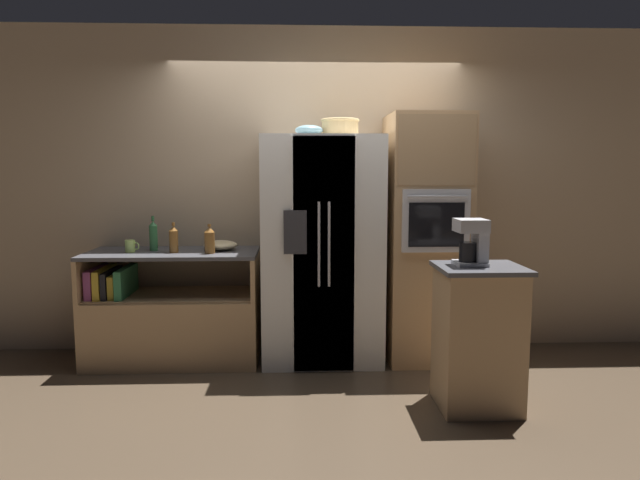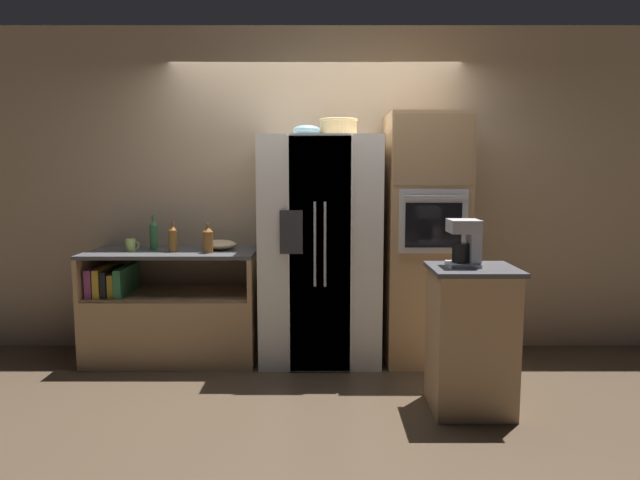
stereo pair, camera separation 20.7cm
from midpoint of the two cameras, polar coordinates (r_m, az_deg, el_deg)
name	(u,v)px [view 2 (the right image)]	position (r m, az deg, el deg)	size (l,w,h in m)	color
ground_plane	(318,359)	(4.89, 1.01, -11.85)	(20.00, 20.00, 0.00)	#4C3D2D
wall_back	(318,191)	(5.04, 0.98, 4.95)	(12.00, 0.06, 2.80)	tan
counter_left	(174,319)	(4.96, -13.21, -7.66)	(1.39, 0.67, 0.92)	tan
refrigerator	(322,250)	(4.70, 1.51, -0.99)	(0.97, 0.73, 1.85)	white
wall_oven	(427,239)	(4.79, 11.84, 0.12)	(0.64, 0.74, 2.03)	tan
island_counter	(473,339)	(3.94, 16.57, -9.46)	(0.56, 0.51, 0.96)	tan
wicker_basket	(341,127)	(4.72, 3.39, 11.23)	(0.31, 0.31, 0.14)	tan
fruit_bowl	(309,130)	(4.62, 0.23, 10.92)	(0.22, 0.22, 0.08)	#668C99
bottle_tall	(210,239)	(4.65, -9.66, 0.07)	(0.08, 0.08, 0.24)	brown
bottle_short	(156,235)	(4.93, -14.90, 0.51)	(0.07, 0.07, 0.29)	#33723F
bottle_wide	(175,238)	(4.76, -13.06, 0.16)	(0.07, 0.07, 0.25)	brown
mug	(134,245)	(4.90, -17.01, -0.49)	(0.11, 0.08, 0.10)	#B2D166
mixing_bowl	(222,245)	(4.84, -8.56, -0.46)	(0.28, 0.28, 0.08)	beige
coffee_maker	(469,241)	(3.84, 16.21, -0.10)	(0.19, 0.21, 0.30)	#B2B2B7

